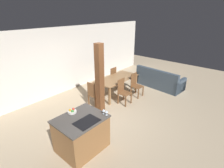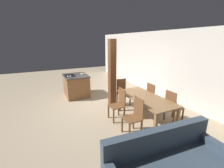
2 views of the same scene
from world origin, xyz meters
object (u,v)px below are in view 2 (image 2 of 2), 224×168
Objects in this scene: fruit_bowl at (83,73)px; dining_chair_near_left at (119,104)px; dining_chair_far_right at (172,106)px; dining_chair_head_end at (123,92)px; dining_chair_far_left at (153,97)px; kitchen_island at (76,85)px; wine_glass_near at (68,76)px; timber_post at (112,74)px; dining_table at (145,100)px; wine_glass_middle at (70,76)px; dining_chair_near_right at (135,116)px.

dining_chair_near_left is (2.56, 0.34, -0.46)m from fruit_bowl.
dining_chair_near_left and dining_chair_far_right have the same top height.
dining_chair_near_left is 1.11m from dining_chair_head_end.
dining_chair_far_left is at bearing -53.79° from dining_chair_head_end.
kitchen_island is 2.66m from dining_chair_near_left.
wine_glass_near is 1.74m from timber_post.
dining_chair_far_right is at bearing 30.15° from kitchen_island.
timber_post is (-0.97, 0.25, 0.69)m from dining_chair_near_left.
timber_post is (-1.39, -0.40, 0.55)m from dining_table.
dining_chair_near_left is 0.40× the size of timber_post.
dining_chair_near_left is 1.31m from dining_chair_far_left.
fruit_bowl is 1.64× the size of wine_glass_middle.
dining_chair_far_left is at bearing 48.94° from wine_glass_near.
dining_chair_far_right is 0.40× the size of timber_post.
dining_chair_head_end is (1.67, 1.00, -0.46)m from fruit_bowl.
dining_chair_near_left is (2.58, 0.68, 0.04)m from kitchen_island.
kitchen_island is at bearing -168.81° from dining_chair_near_right.
dining_chair_head_end is at bearing 30.94° from fruit_bowl.
fruit_bowl is 0.80m from wine_glass_middle.
dining_chair_near_left and dining_chair_head_end have the same top height.
dining_chair_near_right is 1.31m from dining_chair_far_right.
dining_chair_near_right is 1.00× the size of dining_chair_head_end.
dining_chair_near_right is 1.56m from dining_chair_far_left.
wine_glass_middle is at bearing -161.48° from dining_chair_near_right.
dining_chair_near_right is (3.42, 0.68, 0.04)m from kitchen_island.
dining_chair_far_left is 0.40× the size of timber_post.
dining_chair_near_left and dining_chair_near_right have the same top height.
dining_table is 1.96× the size of dining_chair_head_end.
timber_post reaches higher than fruit_bowl.
wine_glass_near is 2.16m from dining_chair_head_end.
dining_chair_head_end is at bearing 143.79° from dining_chair_near_left.
dining_chair_near_right and dining_chair_far_left have the same top height.
wine_glass_middle is (0.49, -0.63, 0.06)m from fruit_bowl.
kitchen_island is 1.22× the size of dining_chair_far_left.
fruit_bowl is 2.62m from dining_chair_near_left.
fruit_bowl is 3.45m from dining_chair_near_right.
dining_chair_near_left is 1.00× the size of dining_chair_far_right.
kitchen_island is at bearing 141.87° from wine_glass_near.
wine_glass_near reaches higher than kitchen_island.
wine_glass_near reaches higher than dining_chair_near_right.
dining_chair_head_end is 0.40× the size of timber_post.
wine_glass_middle is 3.13m from dining_chair_far_left.
wine_glass_middle is 3.12m from dining_chair_near_right.
dining_chair_far_right is (0.84, 1.31, 0.00)m from dining_chair_near_left.
dining_chair_far_left is (-0.42, 0.65, -0.15)m from dining_table.
dining_chair_head_end is (-0.89, 0.65, 0.00)m from dining_chair_near_left.
dining_chair_far_right is at bearing 57.25° from dining_chair_near_left.
dining_chair_near_right is 1.86m from dining_chair_head_end.
kitchen_island is at bearing 149.18° from wine_glass_middle.
dining_chair_near_left is (2.07, 1.07, -0.53)m from wine_glass_near.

